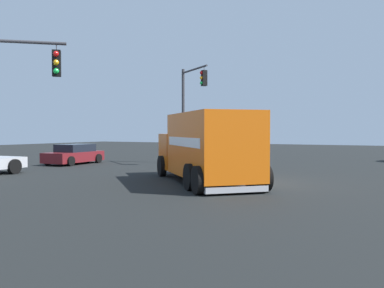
{
  "coord_description": "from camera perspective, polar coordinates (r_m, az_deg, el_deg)",
  "views": [
    {
      "loc": [
        -5.89,
        16.75,
        2.2
      ],
      "look_at": [
        2.44,
        0.91,
        1.63
      ],
      "focal_mm": 38.66,
      "sensor_mm": 36.0,
      "label": 1
    }
  ],
  "objects": [
    {
      "name": "delivery_truck",
      "position": [
        17.32,
        1.98,
        -0.44
      ],
      "size": [
        7.06,
        7.2,
        2.93
      ],
      "color": "orange",
      "rests_on": "ground"
    },
    {
      "name": "traffic_light_secondary",
      "position": [
        27.23,
        -0.35,
        5.91
      ],
      "size": [
        2.96,
        2.32,
        6.38
      ],
      "color": "#38383D",
      "rests_on": "ground"
    },
    {
      "name": "sedan_maroon",
      "position": [
        28.47,
        -15.94,
        -1.4
      ],
      "size": [
        2.3,
        4.43,
        1.31
      ],
      "color": "maroon",
      "rests_on": "ground"
    },
    {
      "name": "ground_plane",
      "position": [
        17.89,
        8.34,
        -5.26
      ],
      "size": [
        100.0,
        100.0,
        0.0
      ],
      "primitive_type": "plane",
      "color": "black"
    }
  ]
}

